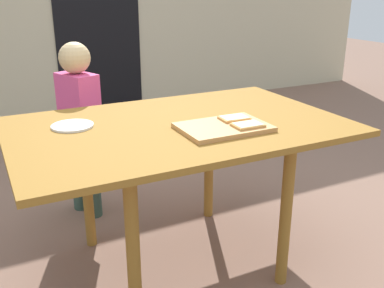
% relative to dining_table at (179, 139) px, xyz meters
% --- Properties ---
extents(ground_plane, '(16.00, 16.00, 0.00)m').
position_rel_dining_table_xyz_m(ground_plane, '(0.00, 0.00, -0.66)').
color(ground_plane, '#826151').
extents(house_door, '(0.90, 0.02, 2.00)m').
position_rel_dining_table_xyz_m(house_door, '(0.46, 2.97, 0.34)').
color(house_door, black).
rests_on(house_door, ground).
extents(dining_table, '(1.49, 0.96, 0.73)m').
position_rel_dining_table_xyz_m(dining_table, '(0.00, 0.00, 0.00)').
color(dining_table, olive).
rests_on(dining_table, ground).
extents(cutting_board, '(0.38, 0.27, 0.02)m').
position_rel_dining_table_xyz_m(cutting_board, '(0.14, -0.17, 0.09)').
color(cutting_board, tan).
rests_on(cutting_board, dining_table).
extents(pizza_slice_far_right, '(0.13, 0.10, 0.01)m').
position_rel_dining_table_xyz_m(pizza_slice_far_right, '(0.22, -0.12, 0.10)').
color(pizza_slice_far_right, '#D9994F').
rests_on(pizza_slice_far_right, cutting_board).
extents(pizza_slice_near_right, '(0.13, 0.09, 0.01)m').
position_rel_dining_table_xyz_m(pizza_slice_near_right, '(0.22, -0.23, 0.10)').
color(pizza_slice_near_right, '#D9994F').
rests_on(pizza_slice_near_right, cutting_board).
extents(plate_white_left, '(0.19, 0.19, 0.01)m').
position_rel_dining_table_xyz_m(plate_white_left, '(-0.44, 0.16, 0.08)').
color(plate_white_left, white).
rests_on(plate_white_left, dining_table).
extents(child_left, '(0.22, 0.27, 1.03)m').
position_rel_dining_table_xyz_m(child_left, '(-0.29, 0.73, -0.06)').
color(child_left, '#334C3F').
rests_on(child_left, ground).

